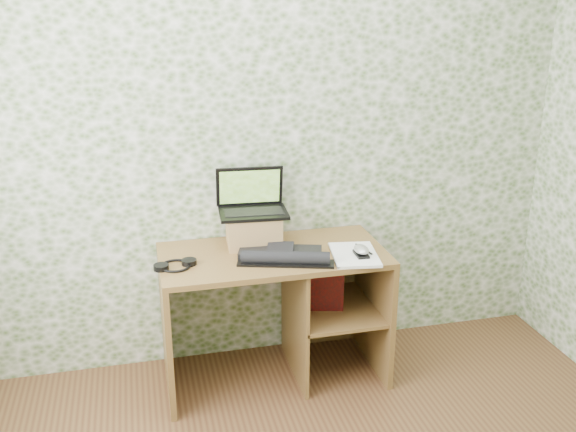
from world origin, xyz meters
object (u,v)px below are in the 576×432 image
object	(u,v)px
riser	(254,229)
keyboard	(283,255)
laptop	(252,202)
desk	(286,294)
notepad	(354,255)

from	to	relation	value
riser	keyboard	distance (m)	0.27
riser	laptop	bearing A→B (deg)	90.00
riser	desk	bearing A→B (deg)	-36.84
laptop	keyboard	size ratio (longest dim) A/B	0.77
desk	laptop	xyz separation A→B (m)	(-0.15, 0.15, 0.50)
riser	laptop	world-z (taller)	laptop
notepad	keyboard	bearing A→B (deg)	-178.67
desk	laptop	distance (m)	0.55
keyboard	notepad	world-z (taller)	keyboard
riser	laptop	xyz separation A→B (m)	(0.00, 0.04, 0.14)
desk	keyboard	xyz separation A→B (m)	(-0.05, -0.13, 0.29)
notepad	riser	bearing A→B (deg)	157.82
laptop	notepad	bearing A→B (deg)	-30.31
desk	keyboard	world-z (taller)	keyboard
riser	notepad	xyz separation A→B (m)	(0.48, -0.29, -0.08)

